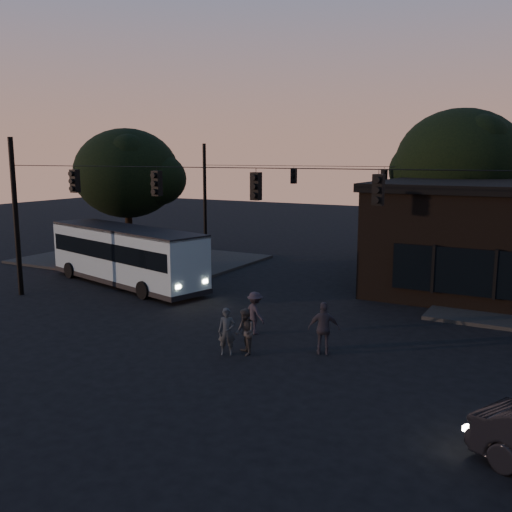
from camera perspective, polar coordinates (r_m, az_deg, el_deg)
The scene contains 11 objects.
ground at distance 18.44m, azimuth -6.12°, elevation -11.13°, with size 120.00×120.00×0.00m, color black.
sidewalk_far_left at distance 37.46m, azimuth -11.45°, elevation -0.31°, with size 14.00×10.00×0.15m, color black.
tree_behind at distance 36.54m, azimuth 19.72°, elevation 8.71°, with size 7.60×7.60×9.43m.
tree_left at distance 36.14m, azimuth -12.78°, elevation 8.04°, with size 6.40×6.40×8.30m.
signal_rig_near at distance 20.73m, azimuth 0.00°, elevation 3.95°, with size 26.24×0.30×7.50m.
signal_rig_far at distance 35.56m, azimuth 12.61°, elevation 5.82°, with size 26.24×0.30×7.50m.
bus at distance 30.23m, azimuth -12.92°, elevation 0.31°, with size 10.95×5.11×3.00m.
pedestrian_a at distance 19.33m, azimuth -2.93°, elevation -7.56°, with size 0.59×0.39×1.61m, color #22272A.
pedestrian_b at distance 19.33m, azimuth -1.12°, elevation -7.60°, with size 0.77×0.60×1.58m, color #2F2C2B.
pedestrian_c at distance 19.44m, azimuth 6.81°, elevation -7.20°, with size 1.06×0.44×1.81m, color #28252E.
pedestrian_d at distance 21.51m, azimuth -0.09°, elevation -5.71°, with size 1.05×0.60×1.62m, color black.
Camera 1 is at (9.95, -14.05, 6.61)m, focal length 40.00 mm.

